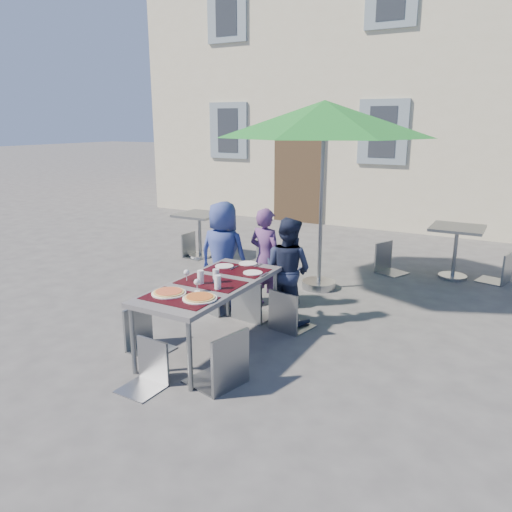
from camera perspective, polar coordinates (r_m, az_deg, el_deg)
The scene contains 23 objects.
ground at distance 5.38m, azimuth -8.90°, elevation -11.76°, with size 90.00×90.00×0.00m, color #424244.
building at distance 15.74m, azimuth 19.11°, elevation 23.21°, with size 13.60×8.20×11.10m.
dining_table at distance 5.38m, azimuth -5.19°, elevation -3.62°, with size 0.80×1.85×0.76m.
pizza_near_left at distance 5.06m, azimuth -9.94°, elevation -4.13°, with size 0.35×0.35×0.03m.
pizza_near_right at distance 4.87m, azimuth -6.45°, elevation -4.75°, with size 0.34×0.34×0.03m.
glassware at distance 5.26m, azimuth -5.58°, elevation -2.55°, with size 0.51×0.40×0.15m.
place_settings at distance 5.87m, azimuth -1.63°, elevation -1.29°, with size 0.69×0.53×0.01m.
child_0 at distance 6.65m, azimuth -3.77°, elevation 0.20°, with size 0.69×0.45×1.42m, color #314087.
child_1 at distance 6.60m, azimuth 1.10°, elevation -0.24°, with size 0.49×0.32×1.34m, color #5D3771.
child_2 at distance 6.13m, azimuth 3.65°, elevation -1.62°, with size 0.64×0.37×1.31m, color #1B233D.
chair_0 at distance 6.45m, azimuth -4.82°, elevation -2.31°, with size 0.46×0.47×0.85m.
chair_1 at distance 6.18m, azimuth -0.59°, elevation -2.12°, with size 0.47×0.48×1.00m.
chair_2 at distance 5.87m, azimuth 3.75°, elevation -3.45°, with size 0.50×0.50×0.94m.
chair_3 at distance 5.52m, azimuth -12.81°, elevation -5.25°, with size 0.44×0.43×0.91m.
chair_4 at distance 4.61m, azimuth -3.93°, elevation -7.84°, with size 0.57×0.56×1.05m.
chair_5 at distance 4.77m, azimuth -12.58°, elevation -9.19°, with size 0.38×0.39×0.84m.
patio_umbrella at distance 7.18m, azimuth 7.81°, elevation 15.16°, with size 3.04×3.04×2.70m.
cafe_table_0 at distance 9.18m, azimuth -6.46°, elevation 3.42°, with size 0.75×0.75×0.81m.
bg_chair_l_0 at distance 9.19m, azimuth -7.34°, elevation 2.86°, with size 0.40×0.40×0.85m.
bg_chair_r_0 at distance 8.48m, azimuth 0.34°, elevation 2.40°, with size 0.46×0.45×0.94m.
cafe_table_1 at distance 8.45m, azimuth 21.91°, elevation 1.61°, with size 0.78×0.78×0.84m.
bg_chair_l_1 at distance 8.46m, azimuth 14.99°, elevation 1.80°, with size 0.55×0.55×0.93m.
bg_chair_r_1 at distance 8.49m, azimuth 26.38°, elevation 0.74°, with size 0.50×0.50×0.93m.
Camera 1 is at (3.01, -3.76, 2.41)m, focal length 35.00 mm.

